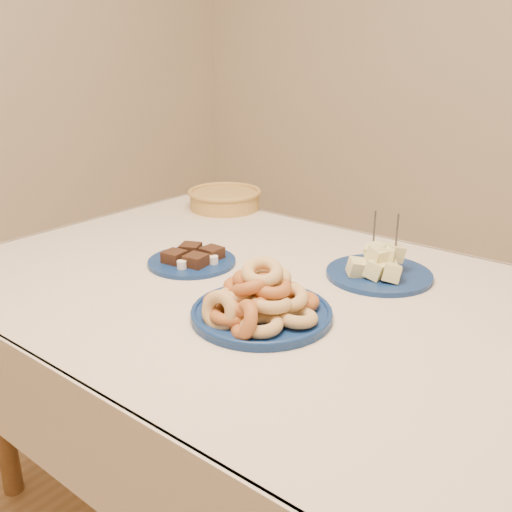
% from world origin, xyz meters
% --- Properties ---
extents(dining_table, '(1.71, 1.11, 0.75)m').
position_xyz_m(dining_table, '(0.00, 0.00, 0.64)').
color(dining_table, brown).
rests_on(dining_table, ground).
extents(donut_platter, '(0.36, 0.36, 0.14)m').
position_xyz_m(donut_platter, '(0.09, -0.15, 0.79)').
color(donut_platter, navy).
rests_on(donut_platter, dining_table).
extents(melon_plate, '(0.29, 0.29, 0.09)m').
position_xyz_m(melon_plate, '(0.18, 0.23, 0.78)').
color(melon_plate, navy).
rests_on(melon_plate, dining_table).
extents(brownie_plate, '(0.32, 0.32, 0.04)m').
position_xyz_m(brownie_plate, '(-0.27, 0.00, 0.76)').
color(brownie_plate, navy).
rests_on(brownie_plate, dining_table).
extents(wicker_basket, '(0.31, 0.31, 0.07)m').
position_xyz_m(wicker_basket, '(-0.58, 0.48, 0.79)').
color(wicker_basket, olive).
rests_on(wicker_basket, dining_table).
extents(candle_holder, '(0.12, 0.12, 0.17)m').
position_xyz_m(candle_holder, '(0.18, 0.26, 0.77)').
color(candle_holder, tan).
rests_on(candle_holder, dining_table).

